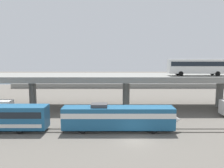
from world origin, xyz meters
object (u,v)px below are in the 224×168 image
object	(u,v)px
parked_car_0	(37,80)
parked_car_1	(202,79)
transit_bus_on_overpass	(197,66)
parked_car_2	(124,80)
parked_car_3	(154,79)
parked_car_4	(58,80)
parked_car_5	(190,80)
train_locomotive	(123,117)
parked_car_6	(76,79)

from	to	relation	value
parked_car_0	parked_car_1	distance (m)	60.56
transit_bus_on_overpass	parked_car_1	xyz separation A→B (m)	(16.28, 37.22, -6.78)
parked_car_2	parked_car_3	world-z (taller)	same
parked_car_0	parked_car_4	world-z (taller)	same
parked_car_4	parked_car_2	bearing A→B (deg)	178.80
transit_bus_on_overpass	parked_car_5	size ratio (longest dim) A/B	2.99
parked_car_2	parked_car_4	xyz separation A→B (m)	(-24.20, 0.51, -0.00)
parked_car_2	parked_car_4	distance (m)	24.21
transit_bus_on_overpass	parked_car_0	distance (m)	56.29
parked_car_3	parked_car_5	xyz separation A→B (m)	(12.06, -4.61, -0.00)
parked_car_0	train_locomotive	bearing A→B (deg)	-59.55
transit_bus_on_overpass	parked_car_3	bearing A→B (deg)	91.85
parked_car_1	parked_car_2	world-z (taller)	same
parked_car_2	parked_car_3	distance (m)	12.54
parked_car_4	parked_car_6	xyz separation A→B (m)	(6.14, 4.60, -0.00)
train_locomotive	parked_car_1	bearing A→B (deg)	57.88
parked_car_5	parked_car_4	bearing A→B (deg)	179.53
parked_car_0	parked_car_1	world-z (taller)	same
parked_car_6	parked_car_5	bearing A→B (deg)	173.18
parked_car_0	parked_car_6	bearing A→B (deg)	24.01
parked_car_5	parked_car_6	xyz separation A→B (m)	(-41.74, 4.99, 0.00)
transit_bus_on_overpass	parked_car_5	xyz separation A→B (m)	(10.78, 35.10, -6.79)
parked_car_4	transit_bus_on_overpass	bearing A→B (deg)	136.27
train_locomotive	parked_car_1	xyz separation A→B (m)	(32.16, 51.22, 0.20)
parked_car_6	parked_car_1	bearing A→B (deg)	176.53
train_locomotive	parked_car_2	bearing A→B (deg)	86.52
parked_car_1	parked_car_6	bearing A→B (deg)	-3.47
parked_car_0	parked_car_4	size ratio (longest dim) A/B	0.96
parked_car_6	parked_car_0	bearing A→B (deg)	24.01
parked_car_0	parked_car_2	world-z (taller)	same
parked_car_0	parked_car_6	world-z (taller)	same
transit_bus_on_overpass	parked_car_6	distance (m)	51.10
parked_car_5	parked_car_2	bearing A→B (deg)	-179.72
parked_car_1	parked_car_3	world-z (taller)	same
parked_car_5	parked_car_1	bearing A→B (deg)	21.13
parked_car_1	parked_car_0	bearing A→B (deg)	2.87
transit_bus_on_overpass	parked_car_2	xyz separation A→B (m)	(-12.90, 34.98, -6.78)
parked_car_2	parked_car_4	world-z (taller)	same
parked_car_2	parked_car_3	size ratio (longest dim) A/B	1.16
train_locomotive	parked_car_3	bearing A→B (deg)	74.80
train_locomotive	parked_car_6	size ratio (longest dim) A/B	4.38
parked_car_1	parked_car_3	xyz separation A→B (m)	(-17.56, 2.49, -0.00)
transit_bus_on_overpass	parked_car_0	bearing A→B (deg)	142.29
parked_car_1	parked_car_4	xyz separation A→B (m)	(-53.38, -1.73, -0.00)
train_locomotive	parked_car_5	size ratio (longest dim) A/B	4.40
parked_car_5	parked_car_6	world-z (taller)	same
parked_car_1	parked_car_4	bearing A→B (deg)	1.86
parked_car_2	parked_car_5	xyz separation A→B (m)	(23.68, 0.11, -0.00)
transit_bus_on_overpass	parked_car_4	world-z (taller)	transit_bus_on_overpass
parked_car_3	parked_car_6	distance (m)	29.68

